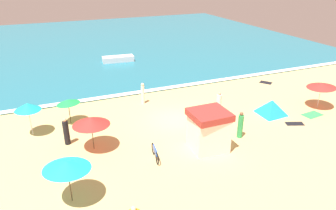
{
  "coord_description": "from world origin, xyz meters",
  "views": [
    {
      "loc": [
        -8.7,
        -19.14,
        10.57
      ],
      "look_at": [
        -0.18,
        1.14,
        0.8
      ],
      "focal_mm": 33.52,
      "sensor_mm": 36.0,
      "label": 1
    }
  ],
  "objects_px": {
    "beach_umbrella_4": "(68,102)",
    "beachgoer_1": "(240,126)",
    "beachgoer_4": "(219,103)",
    "lifeguard_cabana": "(209,130)",
    "parked_bicycle": "(155,153)",
    "beach_tent": "(272,107)",
    "beach_umbrella_1": "(27,107)",
    "beachgoer_0": "(143,93)",
    "small_boat_0": "(118,59)",
    "beach_umbrella_0": "(322,85)",
    "beach_umbrella_3": "(91,121)",
    "beachgoer_3": "(66,132)",
    "beach_umbrella_2": "(67,165)"
  },
  "relations": [
    {
      "from": "beach_umbrella_0",
      "to": "beachgoer_1",
      "type": "height_order",
      "value": "beach_umbrella_0"
    },
    {
      "from": "small_boat_0",
      "to": "beach_umbrella_1",
      "type": "bearing_deg",
      "value": -123.43
    },
    {
      "from": "beach_tent",
      "to": "beachgoer_1",
      "type": "height_order",
      "value": "beachgoer_1"
    },
    {
      "from": "beach_umbrella_3",
      "to": "beach_tent",
      "type": "distance_m",
      "value": 13.79
    },
    {
      "from": "lifeguard_cabana",
      "to": "beachgoer_0",
      "type": "height_order",
      "value": "lifeguard_cabana"
    },
    {
      "from": "lifeguard_cabana",
      "to": "beach_tent",
      "type": "distance_m",
      "value": 7.54
    },
    {
      "from": "beach_umbrella_0",
      "to": "beach_umbrella_2",
      "type": "relative_size",
      "value": 0.94
    },
    {
      "from": "beachgoer_0",
      "to": "small_boat_0",
      "type": "relative_size",
      "value": 0.48
    },
    {
      "from": "beach_umbrella_4",
      "to": "beachgoer_1",
      "type": "distance_m",
      "value": 12.18
    },
    {
      "from": "beach_tent",
      "to": "beach_umbrella_2",
      "type": "bearing_deg",
      "value": -164.86
    },
    {
      "from": "lifeguard_cabana",
      "to": "beach_umbrella_4",
      "type": "distance_m",
      "value": 10.28
    },
    {
      "from": "beach_umbrella_3",
      "to": "beachgoer_3",
      "type": "relative_size",
      "value": 1.62
    },
    {
      "from": "lifeguard_cabana",
      "to": "beach_umbrella_4",
      "type": "height_order",
      "value": "lifeguard_cabana"
    },
    {
      "from": "beachgoer_1",
      "to": "beachgoer_4",
      "type": "distance_m",
      "value": 4.05
    },
    {
      "from": "beach_umbrella_1",
      "to": "parked_bicycle",
      "type": "relative_size",
      "value": 1.31
    },
    {
      "from": "beachgoer_0",
      "to": "beachgoer_1",
      "type": "distance_m",
      "value": 8.96
    },
    {
      "from": "parked_bicycle",
      "to": "beachgoer_4",
      "type": "xyz_separation_m",
      "value": [
        6.89,
        4.16,
        0.4
      ]
    },
    {
      "from": "lifeguard_cabana",
      "to": "beach_umbrella_2",
      "type": "xyz_separation_m",
      "value": [
        -8.55,
        -1.69,
        0.79
      ]
    },
    {
      "from": "beachgoer_4",
      "to": "beach_umbrella_4",
      "type": "bearing_deg",
      "value": 166.74
    },
    {
      "from": "beachgoer_3",
      "to": "beachgoer_0",
      "type": "bearing_deg",
      "value": 33.36
    },
    {
      "from": "beach_umbrella_2",
      "to": "parked_bicycle",
      "type": "relative_size",
      "value": 1.74
    },
    {
      "from": "beach_umbrella_4",
      "to": "beach_umbrella_0",
      "type": "bearing_deg",
      "value": -14.63
    },
    {
      "from": "beach_umbrella_3",
      "to": "beachgoer_0",
      "type": "xyz_separation_m",
      "value": [
        5.16,
        5.63,
        -1.07
      ]
    },
    {
      "from": "lifeguard_cabana",
      "to": "beach_umbrella_3",
      "type": "relative_size",
      "value": 0.85
    },
    {
      "from": "lifeguard_cabana",
      "to": "small_boat_0",
      "type": "height_order",
      "value": "lifeguard_cabana"
    },
    {
      "from": "beachgoer_1",
      "to": "beach_umbrella_3",
      "type": "bearing_deg",
      "value": 166.1
    },
    {
      "from": "beach_umbrella_1",
      "to": "beachgoer_4",
      "type": "height_order",
      "value": "beach_umbrella_1"
    },
    {
      "from": "beach_umbrella_1",
      "to": "beachgoer_1",
      "type": "xyz_separation_m",
      "value": [
        12.84,
        -5.79,
        -1.22
      ]
    },
    {
      "from": "beach_umbrella_0",
      "to": "beachgoer_3",
      "type": "bearing_deg",
      "value": 174.25
    },
    {
      "from": "beachgoer_0",
      "to": "beach_tent",
      "type": "bearing_deg",
      "value": -34.12
    },
    {
      "from": "parked_bicycle",
      "to": "beachgoer_1",
      "type": "distance_m",
      "value": 6.15
    },
    {
      "from": "beach_umbrella_4",
      "to": "parked_bicycle",
      "type": "xyz_separation_m",
      "value": [
        4.09,
        -6.74,
        -1.32
      ]
    },
    {
      "from": "beach_umbrella_1",
      "to": "beach_umbrella_3",
      "type": "xyz_separation_m",
      "value": [
        3.52,
        -3.48,
        -0.13
      ]
    },
    {
      "from": "beach_umbrella_1",
      "to": "beachgoer_0",
      "type": "relative_size",
      "value": 1.31
    },
    {
      "from": "beach_umbrella_1",
      "to": "beach_umbrella_2",
      "type": "distance_m",
      "value": 8.04
    },
    {
      "from": "beach_umbrella_3",
      "to": "beachgoer_0",
      "type": "relative_size",
      "value": 1.66
    },
    {
      "from": "beach_umbrella_3",
      "to": "beachgoer_4",
      "type": "xyz_separation_m",
      "value": [
        10.08,
        1.67,
        -1.17
      ]
    },
    {
      "from": "beachgoer_1",
      "to": "small_boat_0",
      "type": "height_order",
      "value": "beachgoer_1"
    },
    {
      "from": "lifeguard_cabana",
      "to": "beachgoer_0",
      "type": "distance_m",
      "value": 8.48
    },
    {
      "from": "beach_umbrella_3",
      "to": "beachgoer_1",
      "type": "xyz_separation_m",
      "value": [
        9.33,
        -2.31,
        -1.09
      ]
    },
    {
      "from": "beach_umbrella_4",
      "to": "beachgoer_3",
      "type": "xyz_separation_m",
      "value": [
        -0.55,
        -2.98,
        -0.84
      ]
    },
    {
      "from": "beach_umbrella_3",
      "to": "beach_tent",
      "type": "bearing_deg",
      "value": -0.71
    },
    {
      "from": "beach_umbrella_0",
      "to": "beach_umbrella_3",
      "type": "distance_m",
      "value": 18.03
    },
    {
      "from": "beach_umbrella_4",
      "to": "beachgoer_0",
      "type": "bearing_deg",
      "value": 12.77
    },
    {
      "from": "beach_umbrella_0",
      "to": "beachgoer_1",
      "type": "relative_size",
      "value": 1.6
    },
    {
      "from": "beachgoer_1",
      "to": "beachgoer_4",
      "type": "bearing_deg",
      "value": 79.19
    },
    {
      "from": "beachgoer_4",
      "to": "small_boat_0",
      "type": "distance_m",
      "value": 17.18
    },
    {
      "from": "beach_umbrella_2",
      "to": "beachgoer_4",
      "type": "relative_size",
      "value": 1.86
    },
    {
      "from": "parked_bicycle",
      "to": "beach_tent",
      "type": "bearing_deg",
      "value": 12.43
    },
    {
      "from": "beach_tent",
      "to": "beachgoer_1",
      "type": "relative_size",
      "value": 1.53
    }
  ]
}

